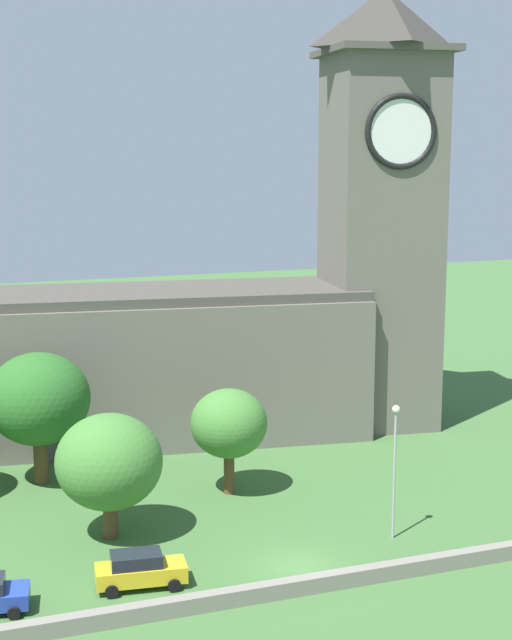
# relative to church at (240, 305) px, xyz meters

# --- Properties ---
(ground_plane) EXTENTS (200.00, 200.00, 0.00)m
(ground_plane) POSITION_rel_church_xyz_m (-5.40, -9.62, -9.92)
(ground_plane) COLOR #3D6633
(church) EXTENTS (39.25, 14.86, 33.52)m
(church) POSITION_rel_church_xyz_m (0.00, 0.00, 0.00)
(church) COLOR #666056
(church) RESTS_ON ground
(quay_barrier) EXTENTS (47.58, 0.70, 0.83)m
(quay_barrier) POSITION_rel_church_xyz_m (-5.40, -27.54, -9.50)
(quay_barrier) COLOR gray
(quay_barrier) RESTS_ON ground
(car_yellow) EXTENTS (4.72, 2.53, 1.84)m
(car_yellow) POSITION_rel_church_xyz_m (-13.74, -24.08, -8.99)
(car_yellow) COLOR gold
(car_yellow) RESTS_ON ground
(streetlamp_west_mid) EXTENTS (0.44, 0.44, 7.77)m
(streetlamp_west_mid) POSITION_rel_church_xyz_m (1.15, -22.97, -4.80)
(streetlamp_west_mid) COLOR #9EA0A5
(streetlamp_west_mid) RESTS_ON ground
(tree_churchyard) EXTENTS (6.03, 6.03, 7.20)m
(tree_churchyard) POSITION_rel_church_xyz_m (-13.83, -17.40, -5.45)
(tree_churchyard) COLOR brown
(tree_churchyard) RESTS_ON ground
(tree_riverside_west) EXTENTS (6.73, 6.73, 8.74)m
(tree_riverside_west) POSITION_rel_church_xyz_m (-16.29, -6.87, -4.25)
(tree_riverside_west) COLOR brown
(tree_riverside_west) RESTS_ON ground
(tree_riverside_east) EXTENTS (4.88, 4.88, 6.82)m
(tree_riverside_east) POSITION_rel_church_xyz_m (-5.27, -12.97, -5.33)
(tree_riverside_east) COLOR brown
(tree_riverside_east) RESTS_ON ground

